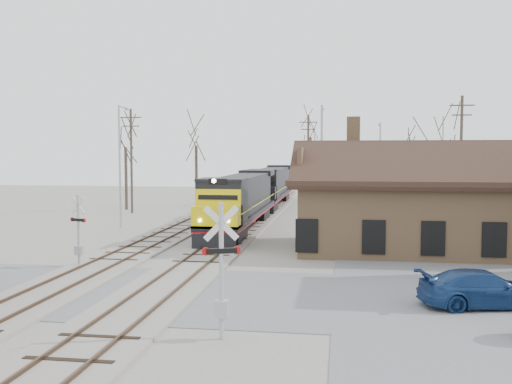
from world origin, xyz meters
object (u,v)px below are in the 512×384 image
at_px(locomotive_trailing, 271,186).
at_px(parked_car, 483,289).
at_px(depot, 422,209).
at_px(locomotive_lead, 240,201).

height_order(locomotive_trailing, parked_car, locomotive_trailing).
bearing_deg(locomotive_trailing, parked_car, -71.84).
height_order(depot, locomotive_lead, depot).
relative_size(depot, locomotive_trailing, 0.81).
bearing_deg(depot, parked_car, -87.59).
bearing_deg(parked_car, locomotive_trailing, 6.07).
relative_size(depot, locomotive_lead, 0.81).
distance_m(locomotive_lead, parked_car, 22.88).
xyz_separation_m(locomotive_lead, parked_car, (12.51, -19.10, -1.50)).
distance_m(locomotive_lead, locomotive_trailing, 19.05).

